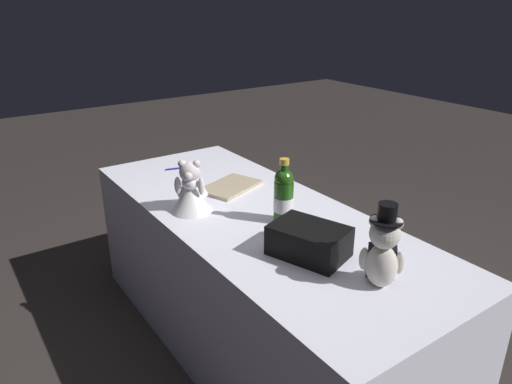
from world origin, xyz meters
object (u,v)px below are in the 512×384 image
at_px(guestbook, 230,186).
at_px(signing_pen, 176,168).
at_px(gift_case_black, 309,241).
at_px(champagne_bottle, 284,195).
at_px(teddy_bear_bride, 191,188).
at_px(teddy_bear_groom, 383,252).

bearing_deg(guestbook, signing_pen, -7.35).
xyz_separation_m(signing_pen, gift_case_black, (-1.16, 0.02, 0.05)).
height_order(champagne_bottle, gift_case_black, champagne_bottle).
bearing_deg(teddy_bear_bride, guestbook, -66.01).
bearing_deg(gift_case_black, teddy_bear_bride, 14.92).
relative_size(teddy_bear_groom, teddy_bear_bride, 1.23).
xyz_separation_m(teddy_bear_groom, gift_case_black, (0.29, 0.07, -0.07)).
distance_m(champagne_bottle, gift_case_black, 0.31).
bearing_deg(teddy_bear_groom, guestbook, -2.77).
relative_size(signing_pen, guestbook, 0.45).
bearing_deg(champagne_bottle, teddy_bear_groom, 176.68).
xyz_separation_m(teddy_bear_bride, guestbook, (0.13, -0.28, -0.10)).
bearing_deg(teddy_bear_groom, signing_pen, 1.95).
bearing_deg(champagne_bottle, signing_pen, 5.38).
height_order(signing_pen, guestbook, guestbook).
bearing_deg(signing_pen, teddy_bear_bride, 161.38).
distance_m(teddy_bear_groom, teddy_bear_bride, 0.93).
bearing_deg(teddy_bear_bride, signing_pen, -18.62).
bearing_deg(signing_pen, guestbook, -166.62).
xyz_separation_m(teddy_bear_groom, guestbook, (1.03, -0.05, -0.12)).
distance_m(teddy_bear_bride, champagne_bottle, 0.43).
height_order(teddy_bear_groom, champagne_bottle, teddy_bear_groom).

